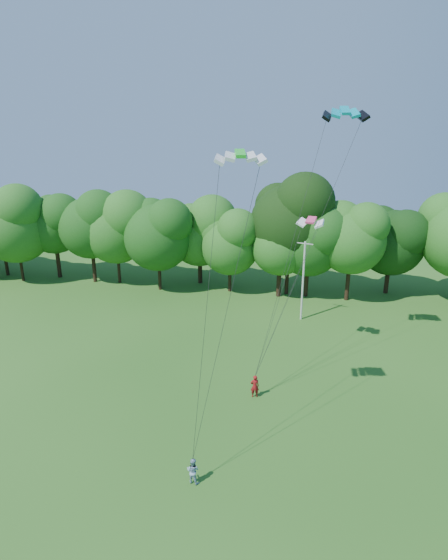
# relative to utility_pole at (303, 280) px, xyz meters

# --- Properties ---
(ground) EXTENTS (160.00, 160.00, 0.00)m
(ground) POSITION_rel_utility_pole_xyz_m (-5.67, -27.95, -4.24)
(ground) COLOR #215316
(ground) RESTS_ON ground
(utility_pole) EXTENTS (1.57, 0.67, 8.26)m
(utility_pole) POSITION_rel_utility_pole_xyz_m (0.00, 0.00, 0.00)
(utility_pole) COLOR #BABBB1
(utility_pole) RESTS_ON ground
(kite_flyer_left) EXTENTS (0.71, 0.55, 1.73)m
(kite_flyer_left) POSITION_rel_utility_pole_xyz_m (-3.57, -14.97, -3.38)
(kite_flyer_left) COLOR maroon
(kite_flyer_left) RESTS_ON ground
(kite_flyer_right) EXTENTS (0.86, 0.74, 1.52)m
(kite_flyer_right) POSITION_rel_utility_pole_xyz_m (-6.21, -23.75, -3.48)
(kite_flyer_right) COLOR #8BA8C1
(kite_flyer_right) RESTS_ON ground
(kite_teal) EXTENTS (3.20, 1.59, 0.71)m
(kite_teal) POSITION_rel_utility_pole_xyz_m (1.89, -8.56, 15.55)
(kite_teal) COLOR #0599AE
(kite_teal) RESTS_ON ground
(kite_green) EXTENTS (2.79, 1.65, 0.44)m
(kite_green) POSITION_rel_utility_pole_xyz_m (-4.29, -19.59, 12.96)
(kite_green) COLOR green
(kite_green) RESTS_ON ground
(kite_pink) EXTENTS (2.24, 1.55, 0.48)m
(kite_pink) POSITION_rel_utility_pole_xyz_m (0.01, -8.34, 7.64)
(kite_pink) COLOR #E64075
(kite_pink) RESTS_ON ground
(tree_back_west) EXTENTS (8.04, 8.04, 11.70)m
(tree_back_west) POSITION_rel_utility_pole_xyz_m (-39.54, 9.50, 3.06)
(tree_back_west) COLOR #342214
(tree_back_west) RESTS_ON ground
(tree_back_center) EXTENTS (10.11, 10.11, 14.71)m
(tree_back_center) POSITION_rel_utility_pole_xyz_m (-1.61, 7.70, 4.94)
(tree_back_center) COLOR black
(tree_back_center) RESTS_ON ground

